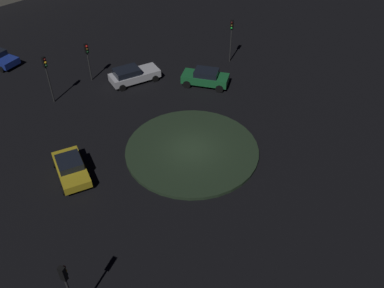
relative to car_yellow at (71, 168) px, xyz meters
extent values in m
plane|color=black|center=(5.31, 7.01, -0.71)|extent=(115.45, 115.45, 0.00)
cylinder|color=#263823|center=(5.31, 7.01, -0.59)|extent=(9.99, 9.99, 0.25)
cylinder|color=black|center=(-16.52, 5.79, -0.41)|extent=(0.63, 0.28, 0.61)
cylinder|color=black|center=(-16.70, 7.61, -0.41)|extent=(0.63, 0.28, 0.61)
cube|color=gold|center=(0.04, -0.02, -0.11)|extent=(4.48, 3.57, 0.56)
cube|color=black|center=(-0.11, 0.06, 0.41)|extent=(2.40, 2.31, 0.49)
cylinder|color=black|center=(-1.70, -0.13, -0.39)|extent=(0.68, 0.50, 0.65)
cylinder|color=black|center=(-0.83, 1.49, -0.39)|extent=(0.68, 0.50, 0.65)
cylinder|color=black|center=(0.90, -1.53, -0.39)|extent=(0.68, 0.50, 0.65)
cylinder|color=black|center=(1.77, 0.10, -0.39)|extent=(0.68, 0.50, 0.65)
cube|color=#1E7238|center=(0.81, 15.32, 0.00)|extent=(4.55, 3.15, 0.72)
cube|color=black|center=(0.89, 15.36, 0.61)|extent=(2.52, 2.19, 0.50)
cylinder|color=black|center=(1.90, 16.68, -0.36)|extent=(0.75, 0.47, 0.71)
cylinder|color=black|center=(2.54, 15.08, -0.36)|extent=(0.75, 0.47, 0.71)
cylinder|color=black|center=(-0.92, 15.57, -0.36)|extent=(0.75, 0.47, 0.71)
cylinder|color=black|center=(-0.29, 13.96, -0.36)|extent=(0.75, 0.47, 0.71)
cube|color=white|center=(-4.88, 12.03, -0.06)|extent=(3.58, 4.91, 0.68)
cube|color=black|center=(-5.18, 11.36, 0.55)|extent=(2.41, 2.72, 0.54)
cylinder|color=black|center=(-5.03, 13.90, -0.40)|extent=(0.46, 0.66, 0.62)
cylinder|color=black|center=(-3.36, 13.13, -0.40)|extent=(0.46, 0.66, 0.62)
cylinder|color=black|center=(-6.40, 10.92, -0.40)|extent=(0.46, 0.66, 0.62)
cylinder|color=black|center=(-4.73, 10.15, -0.40)|extent=(0.46, 0.66, 0.62)
cylinder|color=#2D2D2D|center=(0.25, 20.53, 1.00)|extent=(0.12, 0.12, 3.43)
cube|color=black|center=(0.25, 20.53, 3.17)|extent=(0.36, 0.31, 0.90)
sphere|color=#3F0C0C|center=(0.30, 20.39, 3.44)|extent=(0.20, 0.20, 0.20)
sphere|color=#4C380F|center=(0.30, 20.39, 3.17)|extent=(0.20, 0.20, 0.20)
sphere|color=#1EE53F|center=(0.30, 20.39, 2.90)|extent=(0.20, 0.20, 0.20)
cylinder|color=#2D2D2D|center=(-8.36, 5.34, 1.01)|extent=(0.12, 0.12, 3.44)
cube|color=black|center=(-8.36, 5.34, 3.17)|extent=(0.25, 0.32, 0.90)
sphere|color=#3F0C0C|center=(-8.22, 5.35, 3.44)|extent=(0.20, 0.20, 0.20)
sphere|color=yellow|center=(-8.22, 5.35, 3.17)|extent=(0.20, 0.20, 0.20)
sphere|color=#0F3819|center=(-8.22, 5.35, 2.90)|extent=(0.20, 0.20, 0.20)
cylinder|color=#2D2D2D|center=(-8.37, 9.82, 0.69)|extent=(0.12, 0.12, 2.80)
cube|color=black|center=(-8.37, 9.82, 2.54)|extent=(0.28, 0.34, 0.90)
sphere|color=red|center=(-8.23, 9.79, 2.81)|extent=(0.20, 0.20, 0.20)
sphere|color=#4C380F|center=(-8.23, 9.79, 2.54)|extent=(0.20, 0.20, 0.20)
sphere|color=#0F3819|center=(-8.23, 9.79, 2.27)|extent=(0.20, 0.20, 0.20)
cube|color=black|center=(8.09, -6.86, 3.10)|extent=(0.34, 0.27, 0.90)
sphere|color=#3F0C0C|center=(8.06, -6.72, 3.37)|extent=(0.20, 0.20, 0.20)
sphere|color=yellow|center=(8.06, -6.72, 3.10)|extent=(0.20, 0.20, 0.20)
sphere|color=#0F3819|center=(8.06, -6.72, 2.83)|extent=(0.20, 0.20, 0.20)
camera|label=1|loc=(18.99, -11.98, 19.52)|focal=38.52mm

